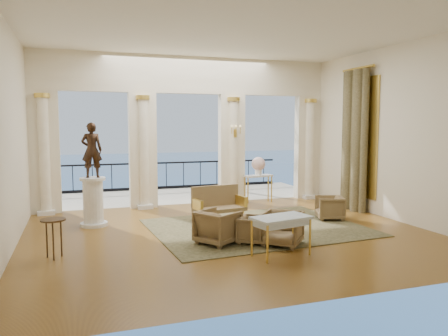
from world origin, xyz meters
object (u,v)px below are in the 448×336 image
object	(u,v)px
game_table	(281,221)
statue	(92,150)
armchair_b	(282,227)
console_table	(258,180)
armchair_c	(330,207)
settee	(218,203)
pedestal	(93,203)
armchair_a	(254,228)
side_table	(53,225)
armchair_d	(218,225)

from	to	relation	value
game_table	statue	world-z (taller)	statue
armchair_b	console_table	xyz separation A→B (m)	(1.54, 4.81, 0.33)
armchair_c	console_table	bearing A→B (deg)	-146.47
settee	pedestal	size ratio (longest dim) A/B	1.19
armchair_a	statue	bearing A→B (deg)	81.59
armchair_c	settee	distance (m)	2.91
armchair_b	side_table	bearing A→B (deg)	-146.27
statue	side_table	xyz separation A→B (m)	(-0.80, -2.45, -1.22)
armchair_a	game_table	xyz separation A→B (m)	(0.16, -0.95, 0.36)
armchair_d	game_table	world-z (taller)	armchair_d
armchair_b	console_table	world-z (taller)	console_table
armchair_a	armchair_b	world-z (taller)	armchair_b
statue	side_table	world-z (taller)	statue
statue	console_table	xyz separation A→B (m)	(5.12, 1.75, -1.14)
armchair_c	armchair_d	world-z (taller)	armchair_d
settee	side_table	size ratio (longest dim) A/B	1.91
pedestal	console_table	size ratio (longest dim) A/B	1.24
armchair_b	game_table	size ratio (longest dim) A/B	0.65
armchair_a	armchair_b	distance (m)	0.60
armchair_a	armchair_b	bearing A→B (deg)	-92.60
console_table	armchair_a	bearing A→B (deg)	-125.75
pedestal	console_table	xyz separation A→B (m)	(5.12, 1.75, 0.14)
armchair_c	side_table	distance (m)	6.77
armchair_c	side_table	bearing A→B (deg)	-59.91
pedestal	side_table	bearing A→B (deg)	-108.10
armchair_a	armchair_d	distance (m)	0.75
armchair_a	side_table	bearing A→B (deg)	119.03
pedestal	side_table	size ratio (longest dim) A/B	1.61
settee	game_table	bearing A→B (deg)	-96.02
armchair_b	game_table	world-z (taller)	armchair_b
settee	game_table	size ratio (longest dim) A/B	1.19
armchair_a	game_table	bearing A→B (deg)	-137.38
pedestal	console_table	world-z (taller)	pedestal
armchair_a	armchair_d	world-z (taller)	armchair_d
armchair_d	armchair_c	bearing A→B (deg)	-102.87
armchair_c	statue	world-z (taller)	statue
armchair_c	pedestal	bearing A→B (deg)	-82.20
armchair_b	settee	xyz separation A→B (m)	(-0.50, 2.69, 0.05)
game_table	side_table	size ratio (longest dim) A/B	1.61
side_table	game_table	bearing A→B (deg)	-16.56
statue	side_table	distance (m)	2.86
armchair_c	game_table	size ratio (longest dim) A/B	0.57
settee	console_table	distance (m)	2.95
game_table	side_table	bearing A→B (deg)	151.82
console_table	game_table	bearing A→B (deg)	-120.31
armchair_d	settee	xyz separation A→B (m)	(0.70, 2.14, 0.05)
settee	pedestal	distance (m)	3.10
console_table	pedestal	bearing A→B (deg)	-172.45
armchair_d	statue	distance (m)	3.75
armchair_c	console_table	distance (m)	3.10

